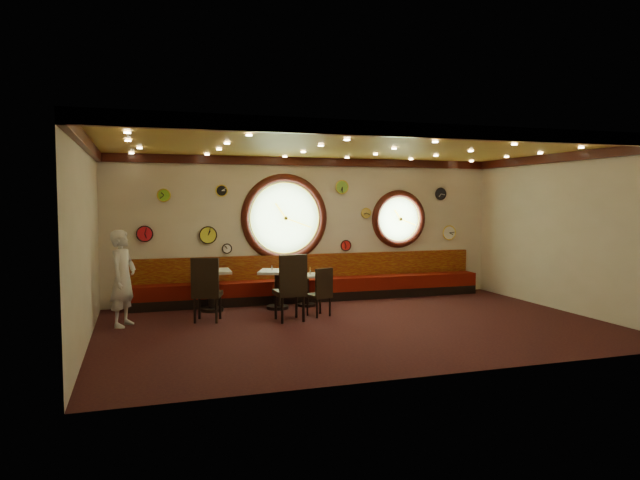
{
  "coord_description": "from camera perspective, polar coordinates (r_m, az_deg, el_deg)",
  "views": [
    {
      "loc": [
        -3.71,
        -9.38,
        2.25
      ],
      "look_at": [
        -0.47,
        0.8,
        1.5
      ],
      "focal_mm": 32.0,
      "sensor_mm": 36.0,
      "label": 1
    }
  ],
  "objects": [
    {
      "name": "floor",
      "position": [
        10.34,
        3.85,
        -8.56
      ],
      "size": [
        9.0,
        6.0,
        0.0
      ],
      "primitive_type": "cube",
      "color": "black",
      "rests_on": "ground"
    },
    {
      "name": "ceiling",
      "position": [
        10.14,
        3.93,
        9.38
      ],
      "size": [
        9.0,
        6.0,
        0.02
      ],
      "primitive_type": "cube",
      "color": "#C48B37",
      "rests_on": "wall_back"
    },
    {
      "name": "wall_back",
      "position": [
        12.94,
        -1.0,
        1.13
      ],
      "size": [
        9.0,
        0.02,
        3.2
      ],
      "primitive_type": "cube",
      "color": "beige",
      "rests_on": "floor"
    },
    {
      "name": "wall_front",
      "position": [
        7.41,
        12.44,
        -1.1
      ],
      "size": [
        9.0,
        0.02,
        3.2
      ],
      "primitive_type": "cube",
      "color": "beige",
      "rests_on": "floor"
    },
    {
      "name": "wall_left",
      "position": [
        9.44,
        -22.43,
        -0.24
      ],
      "size": [
        0.02,
        6.0,
        3.2
      ],
      "primitive_type": "cube",
      "color": "beige",
      "rests_on": "floor"
    },
    {
      "name": "wall_right",
      "position": [
        12.49,
        23.48,
        0.7
      ],
      "size": [
        0.02,
        6.0,
        3.2
      ],
      "primitive_type": "cube",
      "color": "beige",
      "rests_on": "floor"
    },
    {
      "name": "molding_back",
      "position": [
        12.91,
        -0.94,
        7.83
      ],
      "size": [
        9.0,
        0.1,
        0.18
      ],
      "primitive_type": "cube",
      "color": "black",
      "rests_on": "wall_back"
    },
    {
      "name": "molding_front",
      "position": [
        7.48,
        12.42,
        10.53
      ],
      "size": [
        9.0,
        0.1,
        0.18
      ],
      "primitive_type": "cube",
      "color": "black",
      "rests_on": "wall_back"
    },
    {
      "name": "molding_left",
      "position": [
        9.45,
        -22.37,
        8.94
      ],
      "size": [
        0.1,
        6.0,
        0.18
      ],
      "primitive_type": "cube",
      "color": "black",
      "rests_on": "wall_back"
    },
    {
      "name": "molding_right",
      "position": [
        12.47,
        23.49,
        7.64
      ],
      "size": [
        0.1,
        6.0,
        0.18
      ],
      "primitive_type": "cube",
      "color": "black",
      "rests_on": "wall_back"
    },
    {
      "name": "banquette_base",
      "position": [
        12.84,
        -0.63,
        -5.63
      ],
      "size": [
        8.0,
        0.55,
        0.2
      ],
      "primitive_type": "cube",
      "color": "black",
      "rests_on": "floor"
    },
    {
      "name": "banquette_seat",
      "position": [
        12.8,
        -0.63,
        -4.52
      ],
      "size": [
        8.0,
        0.55,
        0.3
      ],
      "primitive_type": "cube",
      "color": "#580C07",
      "rests_on": "banquette_base"
    },
    {
      "name": "banquette_back",
      "position": [
        12.96,
        -0.91,
        -2.64
      ],
      "size": [
        8.0,
        0.1,
        0.55
      ],
      "primitive_type": "cube",
      "color": "#620C07",
      "rests_on": "wall_back"
    },
    {
      "name": "porthole_left_glass",
      "position": [
        12.77,
        -3.57,
        2.21
      ],
      "size": [
        1.66,
        0.02,
        1.66
      ],
      "primitive_type": "cylinder",
      "rotation": [
        1.57,
        0.0,
        0.0
      ],
      "color": "#92C073",
      "rests_on": "wall_back"
    },
    {
      "name": "porthole_left_frame",
      "position": [
        12.76,
        -3.56,
        2.21
      ],
      "size": [
        1.98,
        0.18,
        1.98
      ],
      "primitive_type": "torus",
      "rotation": [
        1.57,
        0.0,
        0.0
      ],
      "color": "black",
      "rests_on": "wall_back"
    },
    {
      "name": "porthole_left_ring",
      "position": [
        12.73,
        -3.52,
        2.2
      ],
      "size": [
        1.61,
        0.03,
        1.61
      ],
      "primitive_type": "torus",
      "rotation": [
        1.57,
        0.0,
        0.0
      ],
      "color": "yellow",
      "rests_on": "wall_back"
    },
    {
      "name": "porthole_right_glass",
      "position": [
        13.73,
        7.85,
        2.09
      ],
      "size": [
        1.1,
        0.02,
        1.1
      ],
      "primitive_type": "cylinder",
      "rotation": [
        1.57,
        0.0,
        0.0
      ],
      "color": "#92C073",
      "rests_on": "wall_back"
    },
    {
      "name": "porthole_right_frame",
      "position": [
        13.71,
        7.87,
        2.09
      ],
      "size": [
        1.38,
        0.18,
        1.38
      ],
      "primitive_type": "torus",
      "rotation": [
        1.57,
        0.0,
        0.0
      ],
      "color": "black",
      "rests_on": "wall_back"
    },
    {
      "name": "porthole_right_ring",
      "position": [
        13.69,
        7.93,
        2.09
      ],
      "size": [
        1.09,
        0.03,
        1.09
      ],
      "primitive_type": "torus",
      "rotation": [
        1.57,
        0.0,
        0.0
      ],
      "color": "yellow",
      "rests_on": "wall_back"
    },
    {
      "name": "wall_clock_0",
      "position": [
        12.46,
        -9.82,
        4.87
      ],
      "size": [
        0.24,
        0.03,
        0.24
      ],
      "primitive_type": "cylinder",
      "rotation": [
        1.57,
        0.0,
        0.0
      ],
      "color": "black",
      "rests_on": "wall_back"
    },
    {
      "name": "wall_clock_1",
      "position": [
        12.45,
        -11.14,
        0.48
      ],
      "size": [
        0.36,
        0.03,
        0.36
      ],
      "primitive_type": "cylinder",
      "rotation": [
        1.57,
        0.0,
        0.0
      ],
      "color": "yellow",
      "rests_on": "wall_back"
    },
    {
      "name": "wall_clock_2",
      "position": [
        14.34,
        12.77,
        0.71
      ],
      "size": [
        0.34,
        0.03,
        0.34
      ],
      "primitive_type": "cylinder",
      "rotation": [
        1.57,
        0.0,
        0.0
      ],
      "color": "white",
      "rests_on": "wall_back"
    },
    {
      "name": "wall_clock_3",
      "position": [
        12.52,
        -9.3,
        -0.85
      ],
      "size": [
        0.2,
        0.03,
        0.2
      ],
      "primitive_type": "cylinder",
      "rotation": [
        1.57,
        0.0,
        0.0
      ],
      "color": "white",
      "rests_on": "wall_back"
    },
    {
      "name": "wall_clock_4",
      "position": [
        13.2,
        2.59,
        -0.55
      ],
      "size": [
        0.24,
        0.03,
        0.24
      ],
      "primitive_type": "cylinder",
      "rotation": [
        1.57,
        0.0,
        0.0
      ],
      "color": "red",
      "rests_on": "wall_back"
    },
    {
      "name": "wall_clock_5",
      "position": [
        12.36,
        -15.35,
        4.33
      ],
      "size": [
        0.26,
        0.03,
        0.26
      ],
      "primitive_type": "cylinder",
      "rotation": [
        1.57,
        0.0,
        0.0
      ],
      "color": "#85D42A",
      "rests_on": "wall_back"
    },
    {
      "name": "wall_clock_6",
      "position": [
        13.35,
        4.62,
        2.71
      ],
      "size": [
        0.22,
        0.03,
        0.22
      ],
      "primitive_type": "cylinder",
      "rotation": [
        1.57,
        0.0,
        0.0
      ],
      "color": "gold",
      "rests_on": "wall_back"
    },
    {
      "name": "wall_clock_7",
      "position": [
        13.13,
        2.2,
        5.32
      ],
      "size": [
        0.3,
        0.03,
        0.3
      ],
      "primitive_type": "cylinder",
      "rotation": [
        1.57,
        0.0,
        0.0
      ],
      "color": "#7ABC3B",
      "rests_on": "wall_back"
    },
    {
      "name": "wall_clock_8",
      "position": [
        12.36,
        -17.13,
        0.59
      ],
      "size": [
        0.32,
        0.03,
        0.32
      ],
      "primitive_type": "cylinder",
      "rotation": [
        1.57,
        0.0,
        0.0
      ],
      "color": "red",
      "rests_on": "wall_back"
    },
    {
      "name": "wall_clock_9",
      "position": [
        14.2,
        11.95,
        4.53
      ],
      "size": [
        0.28,
        0.03,
        0.28
      ],
      "primitive_type": "cylinder",
      "rotation": [
        1.57,
        0.0,
        0.0
      ],
      "color": "black",
      "rests_on": "wall_back"
    },
    {
      "name": "table_a",
      "position": [
        11.79,
        -10.8,
        -4.46
      ],
      "size": [
        0.79,
        0.79,
        0.84
      ],
      "color": "black",
      "rests_on": "floor"
    },
    {
      "name": "table_b",
      "position": [
        11.85,
        -4.27,
        -4.46
      ],
      "size": [
        0.94,
        0.94,
        0.8
      ],
      "color": "black",
      "rests_on": "floor"
    },
    {
      "name": "table_c",
      "position": [
        12.13,
        -1.35,
        -4.63
      ],
      "size": [
        0.63,
        0.63,
        0.68
      ],
      "color": "black",
      "rests_on": "floor"
    },
    {
      "name": "chair_a",
      "position": [
        10.69,
        -11.31,
        -4.47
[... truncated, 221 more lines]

